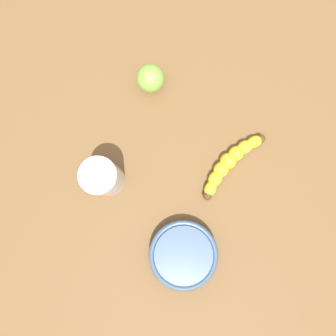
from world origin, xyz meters
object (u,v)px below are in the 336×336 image
object	(u,v)px
ceramic_bowl	(183,255)
green_apple_fruit	(151,78)
banana	(230,163)
smoothie_glass	(104,178)

from	to	relation	value
ceramic_bowl	green_apple_fruit	distance (cm)	41.58
banana	smoothie_glass	distance (cm)	29.19
banana	green_apple_fruit	bearing A→B (deg)	-93.31
smoothie_glass	banana	bearing A→B (deg)	145.18
ceramic_bowl	smoothie_glass	bearing A→B (deg)	-86.60
banana	green_apple_fruit	world-z (taller)	green_apple_fruit
banana	smoothie_glass	world-z (taller)	smoothie_glass
smoothie_glass	green_apple_fruit	distance (cm)	25.87
smoothie_glass	ceramic_bowl	distance (cm)	24.86
banana	ceramic_bowl	bearing A→B (deg)	15.78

